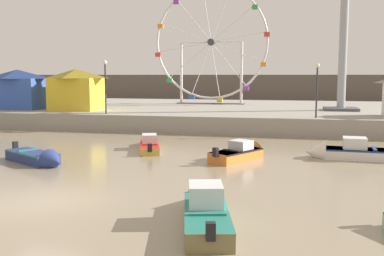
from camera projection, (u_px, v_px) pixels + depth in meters
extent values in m
plane|color=gray|center=(41.00, 201.00, 15.50)|extent=(240.00, 240.00, 0.00)
cube|color=gray|center=(205.00, 113.00, 44.41)|extent=(110.00, 23.41, 1.32)
cube|color=#564C47|center=(237.00, 89.00, 70.07)|extent=(140.00, 3.00, 4.40)
cube|color=olive|center=(206.00, 218.00, 12.82)|extent=(2.12, 4.16, 0.51)
cube|color=#237566|center=(206.00, 211.00, 12.80)|extent=(2.13, 4.12, 0.08)
cone|color=olive|center=(203.00, 195.00, 15.32)|extent=(1.39, 1.34, 1.17)
cube|color=black|center=(211.00, 231.00, 10.71)|extent=(0.28, 0.25, 0.44)
cube|color=silver|center=(206.00, 194.00, 13.25)|extent=(1.23, 1.39, 0.63)
cube|color=#237566|center=(207.00, 214.00, 12.30)|extent=(1.06, 0.40, 0.06)
cube|color=navy|center=(32.00, 157.00, 22.44)|extent=(3.43, 2.67, 0.54)
cube|color=#237566|center=(32.00, 152.00, 22.41)|extent=(3.41, 2.67, 0.08)
cone|color=navy|center=(54.00, 162.00, 21.07)|extent=(1.35, 1.45, 1.15)
cube|color=black|center=(15.00, 146.00, 23.55)|extent=(0.29, 0.31, 0.44)
cube|color=#237566|center=(28.00, 150.00, 22.68)|extent=(0.65, 0.98, 0.06)
cube|color=silver|center=(364.00, 154.00, 23.19)|extent=(3.92, 1.61, 0.54)
cube|color=navy|center=(364.00, 150.00, 23.16)|extent=(3.89, 1.63, 0.08)
cone|color=silver|center=(315.00, 152.00, 23.83)|extent=(1.13, 1.40, 1.35)
cube|color=silver|center=(355.00, 143.00, 23.25)|extent=(1.21, 1.19, 0.58)
cube|color=navy|center=(374.00, 149.00, 23.02)|extent=(0.22, 1.21, 0.06)
cube|color=gold|center=(150.00, 147.00, 26.08)|extent=(2.25, 4.12, 0.37)
cube|color=#B2231E|center=(149.00, 145.00, 26.07)|extent=(2.26, 4.09, 0.08)
cone|color=gold|center=(149.00, 141.00, 28.58)|extent=(1.29, 1.36, 1.00)
cube|color=black|center=(150.00, 148.00, 23.98)|extent=(0.29, 0.27, 0.44)
cube|color=silver|center=(149.00, 138.00, 26.53)|extent=(1.17, 1.40, 0.50)
cube|color=#B2231E|center=(150.00, 145.00, 25.57)|extent=(0.90, 0.43, 0.06)
cube|color=orange|center=(236.00, 155.00, 22.86)|extent=(2.61, 3.27, 0.53)
cube|color=black|center=(236.00, 151.00, 22.84)|extent=(2.61, 3.25, 0.08)
cone|color=orange|center=(258.00, 151.00, 24.27)|extent=(1.42, 1.32, 1.15)
cube|color=black|center=(215.00, 152.00, 21.63)|extent=(0.31, 0.29, 0.44)
cube|color=silver|center=(241.00, 145.00, 23.08)|extent=(1.31, 1.29, 0.47)
cube|color=black|center=(232.00, 151.00, 22.55)|extent=(0.97, 0.66, 0.06)
torus|color=silver|center=(211.00, 42.00, 46.89)|extent=(11.90, 0.24, 11.90)
cylinder|color=#38383D|center=(211.00, 42.00, 46.89)|extent=(0.70, 0.50, 0.70)
cylinder|color=silver|center=(239.00, 37.00, 46.22)|extent=(5.77, 0.08, 1.04)
cube|color=red|center=(267.00, 34.00, 45.58)|extent=(0.56, 0.48, 0.44)
cylinder|color=silver|center=(233.00, 23.00, 46.19)|extent=(4.55, 0.08, 3.77)
cube|color=#33934C|center=(255.00, 7.00, 45.53)|extent=(0.56, 0.48, 0.44)
cylinder|color=silver|center=(221.00, 15.00, 46.36)|extent=(2.12, 0.08, 5.49)
cylinder|color=silver|center=(207.00, 14.00, 46.66)|extent=(1.04, 0.08, 5.77)
cylinder|color=silver|center=(194.00, 21.00, 47.03)|extent=(3.77, 0.08, 4.55)
cube|color=purple|center=(177.00, 2.00, 47.20)|extent=(0.56, 0.48, 0.44)
cylinder|color=silver|center=(186.00, 33.00, 47.36)|extent=(5.49, 0.08, 2.12)
cube|color=orange|center=(161.00, 26.00, 47.86)|extent=(0.56, 0.48, 0.44)
cylinder|color=silver|center=(184.00, 47.00, 47.57)|extent=(5.77, 0.08, 1.04)
cube|color=red|center=(158.00, 55.00, 48.27)|extent=(0.56, 0.48, 0.44)
cylinder|color=silver|center=(190.00, 60.00, 47.59)|extent=(4.55, 0.08, 3.77)
cube|color=#33934C|center=(170.00, 80.00, 48.32)|extent=(0.56, 0.48, 0.44)
cylinder|color=silver|center=(201.00, 69.00, 47.43)|extent=(2.12, 0.08, 5.49)
cube|color=#3356B7|center=(192.00, 97.00, 48.00)|extent=(0.56, 0.48, 0.44)
cylinder|color=silver|center=(215.00, 70.00, 47.13)|extent=(1.04, 0.08, 5.77)
cube|color=yellow|center=(220.00, 100.00, 47.39)|extent=(0.56, 0.48, 0.44)
cylinder|color=silver|center=(229.00, 64.00, 46.76)|extent=(3.77, 0.08, 4.55)
cube|color=purple|center=(246.00, 88.00, 46.65)|extent=(0.56, 0.48, 0.44)
cylinder|color=silver|center=(237.00, 52.00, 46.43)|extent=(5.49, 0.08, 2.12)
cube|color=orange|center=(264.00, 64.00, 45.99)|extent=(0.56, 0.48, 0.44)
cylinder|color=silver|center=(181.00, 73.00, 47.96)|extent=(0.28, 0.28, 6.43)
cylinder|color=silver|center=(241.00, 73.00, 46.58)|extent=(0.28, 0.28, 6.43)
cylinder|color=silver|center=(211.00, 42.00, 46.89)|extent=(6.42, 0.18, 0.18)
cube|color=#4C4C51|center=(211.00, 103.00, 47.64)|extent=(7.22, 1.20, 0.08)
cylinder|color=#999EA3|center=(344.00, 19.00, 37.83)|extent=(0.70, 0.70, 15.37)
cube|color=#4C4C51|center=(341.00, 109.00, 38.71)|extent=(2.80, 2.80, 0.24)
cube|color=yellow|center=(76.00, 94.00, 38.98)|extent=(4.22, 3.14, 2.76)
pyramid|color=olive|center=(76.00, 74.00, 38.78)|extent=(4.64, 3.46, 0.80)
cube|color=#3356B7|center=(18.00, 94.00, 40.09)|extent=(4.41, 2.98, 2.72)
pyramid|color=navy|center=(17.00, 74.00, 39.88)|extent=(4.86, 3.28, 0.80)
cylinder|color=#2D2D33|center=(106.00, 89.00, 34.93)|extent=(0.12, 0.12, 3.85)
sphere|color=#F2EACC|center=(105.00, 62.00, 34.69)|extent=(0.32, 0.32, 0.32)
cylinder|color=#2D2D33|center=(317.00, 93.00, 31.68)|extent=(0.12, 0.12, 3.53)
sphere|color=#F2EACC|center=(318.00, 66.00, 31.46)|extent=(0.32, 0.32, 0.32)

